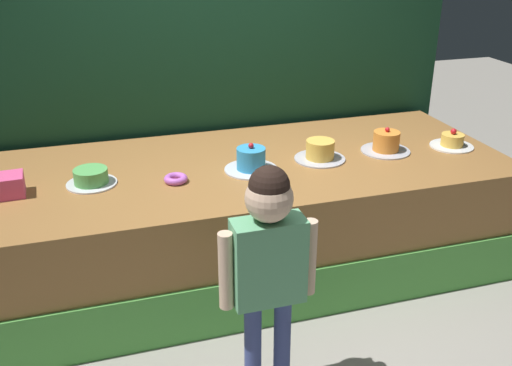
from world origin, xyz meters
TOP-DOWN VIEW (x-y plane):
  - ground_plane at (0.00, 0.00)m, footprint 12.00×12.00m
  - stage_platform at (0.00, 0.68)m, footprint 3.36×1.38m
  - curtain_backdrop at (0.00, 1.46)m, footprint 3.61×0.08m
  - child_figure at (-0.23, -0.47)m, footprint 0.47×0.21m
  - pink_box at (-1.43, 0.60)m, footprint 0.24×0.17m
  - donut at (-0.48, 0.51)m, footprint 0.14×0.14m
  - cake_far_left at (-0.95, 0.63)m, footprint 0.29×0.29m
  - cake_left at (0.00, 0.56)m, footprint 0.33×0.33m
  - cake_center at (0.48, 0.60)m, footprint 0.33×0.33m
  - cake_right at (0.95, 0.60)m, footprint 0.33×0.33m
  - cake_far_right at (1.43, 0.55)m, footprint 0.29×0.29m

SIDE VIEW (x-z plane):
  - ground_plane at x=0.00m, z-range 0.00..0.00m
  - stage_platform at x=0.00m, z-range 0.00..0.75m
  - donut at x=-0.48m, z-range 0.75..0.79m
  - child_figure at x=-0.23m, z-range 0.18..1.39m
  - cake_far_right at x=1.43m, z-range 0.72..0.85m
  - cake_far_left at x=-0.95m, z-range 0.75..0.84m
  - cake_center at x=0.48m, z-range 0.74..0.87m
  - cake_right at x=0.95m, z-range 0.73..0.90m
  - pink_box at x=-1.43m, z-range 0.75..0.87m
  - cake_left at x=0.00m, z-range 0.72..0.90m
  - curtain_backdrop at x=0.00m, z-range 0.00..2.99m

